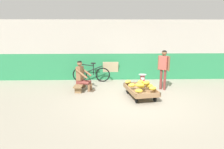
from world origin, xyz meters
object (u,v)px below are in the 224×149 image
Objects in this scene: low_bench at (80,85)px; plastic_crate at (142,85)px; sign_board at (111,71)px; shopping_bag at (146,89)px; bicycle_near_left at (91,74)px; banana_cart at (141,91)px; customer_adult at (164,66)px; vendor_seated at (82,76)px; weighing_scale at (142,78)px.

low_bench is 3.13× the size of plastic_crate.
sign_board reaches higher than shopping_bag.
low_bench is 1.31m from bicycle_near_left.
shopping_bag is at bearing -80.40° from plastic_crate.
plastic_crate reaches higher than shopping_bag.
bicycle_near_left is at bearing 130.21° from banana_cart.
bicycle_near_left is (0.34, 1.26, 0.15)m from low_bench.
customer_adult is (1.99, -1.61, 0.52)m from sign_board.
customer_adult is at bearing -39.05° from sign_board.
sign_board reaches higher than bicycle_near_left.
vendor_seated is 2.33m from weighing_scale.
weighing_scale is 0.35× the size of sign_board.
bicycle_near_left is 2.68m from shopping_bag.
banana_cart is at bearing -116.03° from shopping_bag.
customer_adult reaches higher than plastic_crate.
low_bench is 3.28m from customer_adult.
customer_adult is (0.78, -0.08, 0.80)m from plastic_crate.
banana_cart is 1.03× the size of customer_adult.
plastic_crate is at bearing 90.00° from weighing_scale.
sign_board is at bearing 55.15° from vendor_seated.
customer_adult is (2.86, -1.29, 0.60)m from bicycle_near_left.
customer_adult is (0.78, -0.08, 0.50)m from weighing_scale.
vendor_seated is 0.75× the size of customer_adult.
vendor_seated is 1.33m from bicycle_near_left.
low_bench is at bearing -178.71° from weighing_scale.
shopping_bag is (0.29, 0.60, -0.12)m from banana_cart.
sign_board is at bearing 140.95° from customer_adult.
banana_cart is at bearing -23.00° from low_bench.
shopping_bag is at bearing -7.23° from vendor_seated.
low_bench is 1.31× the size of sign_board.
vendor_seated is 2.37m from plastic_crate.
shopping_bag is (0.07, -0.39, -0.03)m from plastic_crate.
bicycle_near_left is at bearing 155.74° from customer_adult.
banana_cart is 6.54× the size of shopping_bag.
low_bench reaches higher than shopping_bag.
low_bench is 2.00m from sign_board.
vendor_seated reaches higher than bicycle_near_left.
banana_cart is 1.01m from plastic_crate.
low_bench is 0.38m from vendor_seated.
customer_adult reaches higher than weighing_scale.
plastic_crate is 2.41m from bicycle_near_left.
sign_board is at bearing 128.26° from weighing_scale.
weighing_scale is 0.93m from customer_adult.
sign_board is (-1.21, 1.53, 0.28)m from plastic_crate.
customer_adult is (1.01, 0.90, 0.71)m from banana_cart.
banana_cart reaches higher than shopping_bag.
sign_board is (-0.98, 2.51, 0.19)m from banana_cart.
plastic_crate is at bearing -51.72° from sign_board.
shopping_bag is (2.14, -1.59, -0.23)m from bicycle_near_left.
customer_adult reaches higher than vendor_seated.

